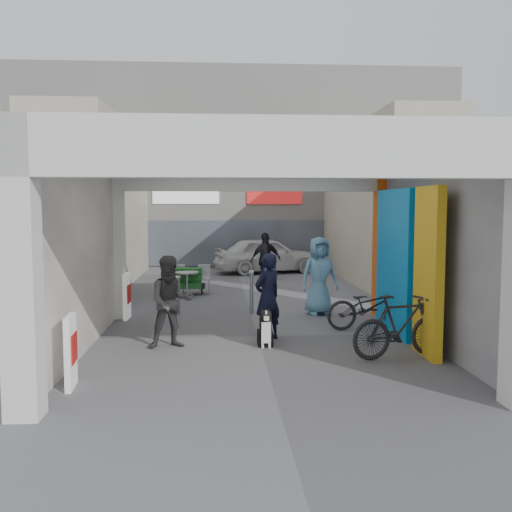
{
  "coord_description": "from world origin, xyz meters",
  "views": [
    {
      "loc": [
        -0.73,
        -10.66,
        2.48
      ],
      "look_at": [
        0.04,
        1.0,
        1.45
      ],
      "focal_mm": 40.0,
      "sensor_mm": 36.0,
      "label": 1
    }
  ],
  "objects": [
    {
      "name": "ground",
      "position": [
        0.0,
        0.0,
        0.0
      ],
      "size": [
        90.0,
        90.0,
        0.0
      ],
      "primitive_type": "plane",
      "color": "slate",
      "rests_on": "ground"
    },
    {
      "name": "arcade_canopy",
      "position": [
        0.54,
        -0.82,
        2.3
      ],
      "size": [
        6.4,
        6.45,
        6.4
      ],
      "color": "silver",
      "rests_on": "ground"
    },
    {
      "name": "far_building",
      "position": [
        -0.0,
        13.99,
        3.99
      ],
      "size": [
        18.0,
        4.08,
        8.0
      ],
      "color": "silver",
      "rests_on": "ground"
    },
    {
      "name": "plaza_bldg_left",
      "position": [
        -4.5,
        7.5,
        2.5
      ],
      "size": [
        2.0,
        9.0,
        5.0
      ],
      "primitive_type": "cube",
      "color": "beige",
      "rests_on": "ground"
    },
    {
      "name": "plaza_bldg_right",
      "position": [
        4.5,
        7.5,
        2.5
      ],
      "size": [
        2.0,
        9.0,
        5.0
      ],
      "primitive_type": "cube",
      "color": "beige",
      "rests_on": "ground"
    },
    {
      "name": "bollard_left",
      "position": [
        -1.66,
        2.3,
        0.43
      ],
      "size": [
        0.09,
        0.09,
        0.87
      ],
      "primitive_type": "cylinder",
      "color": "gray",
      "rests_on": "ground"
    },
    {
      "name": "bollard_center",
      "position": [
        0.02,
        2.26,
        0.49
      ],
      "size": [
        0.09,
        0.09,
        0.98
      ],
      "primitive_type": "cylinder",
      "color": "gray",
      "rests_on": "ground"
    },
    {
      "name": "bollard_right",
      "position": [
        1.56,
        2.26,
        0.41
      ],
      "size": [
        0.09,
        0.09,
        0.82
      ],
      "primitive_type": "cylinder",
      "color": "gray",
      "rests_on": "ground"
    },
    {
      "name": "advert_board_near",
      "position": [
        -2.75,
        -2.9,
        0.51
      ],
      "size": [
        0.13,
        0.55,
        1.0
      ],
      "rotation": [
        0.0,
        0.0,
        0.07
      ],
      "color": "silver",
      "rests_on": "ground"
    },
    {
      "name": "advert_board_far",
      "position": [
        -2.75,
        1.89,
        0.51
      ],
      "size": [
        0.11,
        0.55,
        1.0
      ],
      "rotation": [
        0.0,
        0.0,
        -0.03
      ],
      "color": "silver",
      "rests_on": "ground"
    },
    {
      "name": "cafe_set",
      "position": [
        -1.7,
        5.19,
        0.29
      ],
      "size": [
        1.34,
        1.09,
        0.81
      ],
      "rotation": [
        0.0,
        0.0,
        -0.23
      ],
      "color": "#A4A4A9",
      "rests_on": "ground"
    },
    {
      "name": "produce_stand",
      "position": [
        -1.67,
        5.3,
        0.29
      ],
      "size": [
        1.09,
        0.59,
        0.72
      ],
      "rotation": [
        0.0,
        0.0,
        -0.2
      ],
      "color": "black",
      "rests_on": "ground"
    },
    {
      "name": "crate_stack",
      "position": [
        0.96,
        8.48,
        0.28
      ],
      "size": [
        0.54,
        0.49,
        0.56
      ],
      "rotation": [
        0.0,
        0.0,
        -0.36
      ],
      "color": "#17511E",
      "rests_on": "ground"
    },
    {
      "name": "border_collie",
      "position": [
        0.09,
        -0.8,
        0.28
      ],
      "size": [
        0.26,
        0.51,
        0.71
      ],
      "rotation": [
        0.0,
        0.0,
        0.02
      ],
      "color": "black",
      "rests_on": "ground"
    },
    {
      "name": "man_with_dog",
      "position": [
        0.17,
        -0.28,
        0.81
      ],
      "size": [
        0.7,
        0.66,
        1.61
      ],
      "primitive_type": "imported",
      "rotation": [
        0.0,
        0.0,
        3.8
      ],
      "color": "black",
      "rests_on": "ground"
    },
    {
      "name": "man_back_turned",
      "position": [
        -1.56,
        -0.75,
        0.81
      ],
      "size": [
        0.9,
        0.77,
        1.62
      ],
      "primitive_type": "imported",
      "rotation": [
        0.0,
        0.0,
        0.23
      ],
      "color": "#3B3A3D",
      "rests_on": "ground"
    },
    {
      "name": "man_elderly",
      "position": [
        1.56,
        2.11,
        0.89
      ],
      "size": [
        0.97,
        0.74,
        1.78
      ],
      "primitive_type": "imported",
      "rotation": [
        0.0,
        0.0,
        0.22
      ],
      "color": "#6198BD",
      "rests_on": "ground"
    },
    {
      "name": "man_crates",
      "position": [
        0.71,
        6.63,
        0.83
      ],
      "size": [
        1.05,
        0.7,
        1.66
      ],
      "primitive_type": "imported",
      "rotation": [
        0.0,
        0.0,
        3.47
      ],
      "color": "black",
      "rests_on": "ground"
    },
    {
      "name": "bicycle_front",
      "position": [
        2.3,
        0.48,
        0.47
      ],
      "size": [
        1.84,
        0.8,
        0.94
      ],
      "primitive_type": "imported",
      "rotation": [
        0.0,
        0.0,
        1.67
      ],
      "color": "black",
      "rests_on": "ground"
    },
    {
      "name": "bicycle_rear",
      "position": [
        2.23,
        -1.69,
        0.52
      ],
      "size": [
        1.81,
        0.89,
        1.05
      ],
      "primitive_type": "imported",
      "rotation": [
        0.0,
        0.0,
        1.81
      ],
      "color": "black",
      "rests_on": "ground"
    },
    {
      "name": "white_van",
      "position": [
        1.07,
        10.3,
        0.66
      ],
      "size": [
        4.14,
        2.37,
        1.33
      ],
      "primitive_type": "imported",
      "rotation": [
        0.0,
        0.0,
        1.79
      ],
      "color": "silver",
      "rests_on": "ground"
    }
  ]
}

